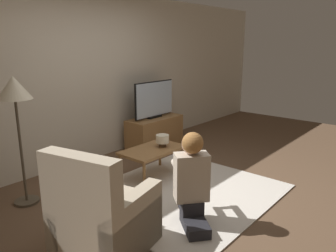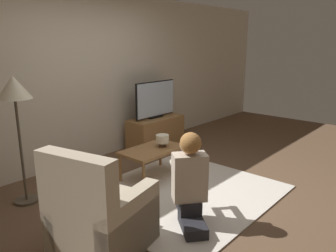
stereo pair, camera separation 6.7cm
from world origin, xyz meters
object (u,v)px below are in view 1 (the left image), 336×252
object	(u,v)px
person_kneeling	(192,177)
floor_lamp	(15,97)
table_lamp	(162,140)
coffee_table	(153,152)
armchair	(103,219)
tv	(154,99)

from	to	relation	value
person_kneeling	floor_lamp	bearing A→B (deg)	-23.85
person_kneeling	table_lamp	bearing A→B (deg)	-86.47
floor_lamp	table_lamp	bearing A→B (deg)	-22.17
coffee_table	armchair	distance (m)	1.70
tv	floor_lamp	xyz separation A→B (m)	(-2.55, -0.30, 0.39)
tv	armchair	xyz separation A→B (m)	(-2.54, -1.74, -0.54)
person_kneeling	table_lamp	xyz separation A→B (m)	(0.76, 1.07, 0.01)
person_kneeling	armchair	bearing A→B (deg)	19.94
armchair	person_kneeling	distance (m)	0.96
coffee_table	table_lamp	size ratio (longest dim) A/B	4.83
floor_lamp	table_lamp	size ratio (longest dim) A/B	8.24
person_kneeling	coffee_table	bearing A→B (deg)	-79.61
coffee_table	person_kneeling	world-z (taller)	person_kneeling
coffee_table	table_lamp	distance (m)	0.22
tv	table_lamp	xyz separation A→B (m)	(-0.90, -0.98, -0.34)
tv	armchair	distance (m)	3.13
floor_lamp	armchair	world-z (taller)	floor_lamp
floor_lamp	person_kneeling	size ratio (longest dim) A/B	1.53
armchair	table_lamp	world-z (taller)	armchair
coffee_table	table_lamp	world-z (taller)	table_lamp
floor_lamp	armchair	size ratio (longest dim) A/B	1.49
tv	person_kneeling	distance (m)	2.66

